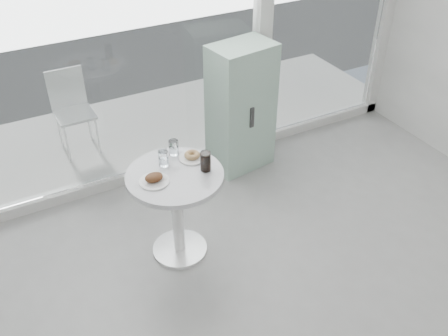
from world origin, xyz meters
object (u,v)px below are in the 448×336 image
plate_fritter (154,179)px  water_tumbler_a (164,159)px  plate_donut (192,156)px  cola_glass (205,162)px  water_tumbler_b (174,148)px  main_table (176,198)px  mint_cabinet (241,108)px  patio_chair (72,106)px

plate_fritter → water_tumbler_a: (0.14, 0.15, 0.03)m
plate_donut → cola_glass: 0.19m
water_tumbler_a → cola_glass: (0.25, -0.20, 0.02)m
water_tumbler_a → water_tumbler_b: 0.16m
plate_donut → water_tumbler_a: 0.23m
main_table → mint_cabinet: size_ratio=0.61×
main_table → water_tumbler_a: (-0.03, 0.14, 0.27)m
mint_cabinet → water_tumbler_b: size_ratio=10.16×
patio_chair → water_tumbler_b: bearing=-76.1°
main_table → patio_chair: 1.87m
plate_donut → cola_glass: (0.02, -0.18, 0.05)m
plate_donut → water_tumbler_b: bearing=131.0°
main_table → cola_glass: size_ratio=5.09×
water_tumbler_b → plate_donut: bearing=-49.0°
mint_cabinet → plate_fritter: (-1.21, -0.87, 0.17)m
mint_cabinet → water_tumbler_a: 1.30m
cola_glass → patio_chair: bearing=106.2°
plate_donut → mint_cabinet: bearing=40.9°
patio_chair → water_tumbler_a: (0.30, -1.71, 0.30)m
mint_cabinet → water_tumbler_a: bearing=-154.4°
water_tumbler_b → plate_fritter: bearing=-135.4°
mint_cabinet → main_table: bearing=-149.0°
patio_chair → cola_glass: bearing=-74.8°
patio_chair → plate_fritter: (0.17, -1.86, 0.27)m
water_tumbler_b → cola_glass: (0.12, -0.30, 0.02)m
water_tumbler_b → cola_glass: bearing=-67.3°
mint_cabinet → water_tumbler_b: (-0.95, -0.62, 0.20)m
main_table → patio_chair: patio_chair is taller
water_tumbler_a → water_tumbler_b: (0.12, 0.10, -0.00)m
patio_chair → cola_glass: size_ratio=5.54×
water_tumbler_a → plate_fritter: bearing=-131.2°
water_tumbler_a → plate_donut: bearing=-3.9°
plate_donut → water_tumbler_a: bearing=176.1°
mint_cabinet → plate_donut: size_ratio=6.14×
water_tumbler_a → water_tumbler_b: size_ratio=1.00×
plate_fritter → cola_glass: (0.38, -0.04, 0.05)m
water_tumbler_a → cola_glass: size_ratio=0.82×
mint_cabinet → cola_glass: size_ratio=8.30×
mint_cabinet → plate_donut: (-0.85, -0.73, 0.16)m
water_tumbler_b → cola_glass: 0.32m
plate_fritter → patio_chair: bearing=95.2°
plate_donut → water_tumbler_a: (-0.22, 0.02, 0.03)m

